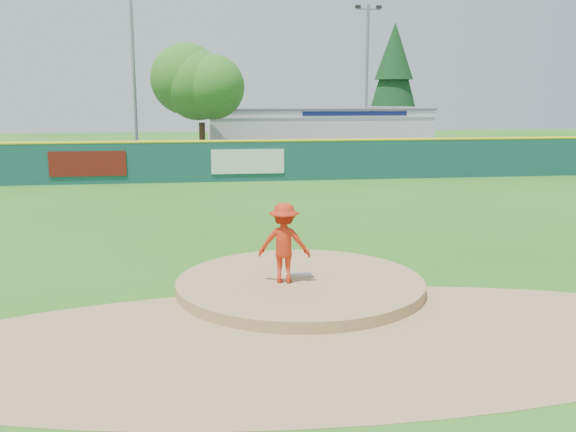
{
  "coord_description": "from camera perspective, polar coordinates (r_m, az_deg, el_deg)",
  "views": [
    {
      "loc": [
        -2.13,
        -13.59,
        4.33
      ],
      "look_at": [
        0.0,
        2.0,
        1.3
      ],
      "focal_mm": 40.0,
      "sensor_mm": 36.0,
      "label": 1
    }
  ],
  "objects": [
    {
      "name": "pool_building_grp",
      "position": [
        46.38,
        2.34,
        7.59
      ],
      "size": [
        15.2,
        8.2,
        3.31
      ],
      "color": "silver",
      "rests_on": "ground"
    },
    {
      "name": "light_pole_left",
      "position": [
        40.81,
        -13.58,
        13.02
      ],
      "size": [
        1.75,
        0.25,
        11.0
      ],
      "color": "gray",
      "rests_on": "ground"
    },
    {
      "name": "van",
      "position": [
        36.45,
        3.87,
        5.01
      ],
      "size": [
        4.36,
        2.25,
        1.18
      ],
      "primitive_type": "imported",
      "rotation": [
        0.0,
        0.0,
        1.5
      ],
      "color": "white",
      "rests_on": "parking_lot"
    },
    {
      "name": "fence_banners",
      "position": [
        31.72,
        -10.53,
        4.69
      ],
      "size": [
        11.26,
        0.04,
        1.2
      ],
      "color": "#61140D",
      "rests_on": "ground"
    },
    {
      "name": "outfield_fence",
      "position": [
        31.82,
        -3.92,
        5.03
      ],
      "size": [
        40.0,
        0.14,
        2.07
      ],
      "color": "#144241",
      "rests_on": "ground"
    },
    {
      "name": "pitchers_mound",
      "position": [
        14.42,
        1.08,
        -6.58
      ],
      "size": [
        5.5,
        5.5,
        0.5
      ],
      "primitive_type": "cylinder",
      "color": "#9E774C",
      "rests_on": "ground"
    },
    {
      "name": "deciduous_tree",
      "position": [
        38.59,
        -7.74,
        11.13
      ],
      "size": [
        5.6,
        5.6,
        7.36
      ],
      "color": "#382314",
      "rests_on": "ground"
    },
    {
      "name": "parking_lot",
      "position": [
        40.87,
        -4.77,
        4.79
      ],
      "size": [
        44.0,
        16.0,
        0.02
      ],
      "primitive_type": "cube",
      "color": "#38383A",
      "rests_on": "ground"
    },
    {
      "name": "pitching_rubber",
      "position": [
        14.62,
        0.91,
        -5.22
      ],
      "size": [
        0.6,
        0.15,
        0.04
      ],
      "primitive_type": "cube",
      "color": "white",
      "rests_on": "pitchers_mound"
    },
    {
      "name": "light_pole_right",
      "position": [
        44.04,
        7.02,
        12.4
      ],
      "size": [
        1.75,
        0.25,
        10.0
      ],
      "color": "gray",
      "rests_on": "ground"
    },
    {
      "name": "ground",
      "position": [
        14.42,
        1.08,
        -6.58
      ],
      "size": [
        120.0,
        120.0,
        0.0
      ],
      "primitive_type": "plane",
      "color": "#286B19",
      "rests_on": "ground"
    },
    {
      "name": "infield_dirt_arc",
      "position": [
        11.63,
        3.4,
        -10.94
      ],
      "size": [
        15.4,
        15.4,
        0.01
      ],
      "primitive_type": "cylinder",
      "color": "#9E774C",
      "rests_on": "ground"
    },
    {
      "name": "pitcher",
      "position": [
        13.91,
        -0.35,
        -2.41
      ],
      "size": [
        1.25,
        0.89,
        1.75
      ],
      "primitive_type": "imported",
      "rotation": [
        0.0,
        0.0,
        2.91
      ],
      "color": "red",
      "rests_on": "pitchers_mound"
    },
    {
      "name": "conifer_tree",
      "position": [
        51.86,
        9.39,
        12.09
      ],
      "size": [
        4.4,
        4.4,
        9.5
      ],
      "color": "#382314",
      "rests_on": "ground"
    }
  ]
}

